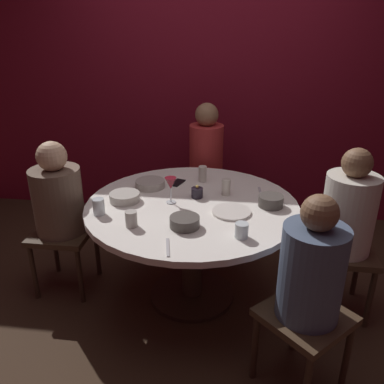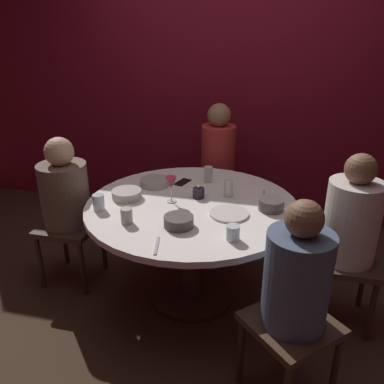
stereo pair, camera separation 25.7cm
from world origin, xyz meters
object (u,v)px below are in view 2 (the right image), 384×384
dining_table (192,223)px  dinner_plate (229,214)px  seated_diner_left (65,195)px  bowl_sauce_side (155,182)px  cup_by_left_diner (228,188)px  cup_near_candle (99,202)px  bowl_serving_large (127,194)px  cup_far_edge (127,216)px  bowl_small_white (271,205)px  cell_phone (183,182)px  seated_diner_front_right (296,283)px  candle_holder (199,193)px  seated_diner_right (351,223)px  cup_by_right_diner (208,174)px  cup_center_front (233,233)px  bowl_salad_center (179,221)px  wine_glass (171,184)px  seated_diner_back (218,158)px

dining_table → dinner_plate: (0.26, -0.11, 0.15)m
seated_diner_left → bowl_sauce_side: (0.60, 0.23, 0.07)m
cup_by_left_diner → cup_near_candle: bearing=-152.0°
bowl_serving_large → bowl_sauce_side: size_ratio=0.95×
cup_far_edge → bowl_small_white: bearing=25.2°
cell_phone → bowl_small_white: bowl_small_white is taller
dining_table → seated_diner_front_right: (0.67, -0.67, 0.10)m
candle_holder → dinner_plate: bearing=-40.8°
seated_diner_right → candle_holder: 0.98m
cell_phone → cup_by_right_diner: bearing=39.2°
cup_near_candle → cup_center_front: (0.88, -0.17, -0.01)m
bowl_salad_center → bowl_sauce_side: size_ratio=0.83×
wine_glass → cup_center_front: wine_glass is taller
seated_diner_front_right → cup_by_left_diner: seated_diner_front_right is taller
seated_diner_right → seated_diner_front_right: size_ratio=1.02×
seated_diner_back → bowl_small_white: seated_diner_back is taller
seated_diner_back → wine_glass: seated_diner_back is taller
seated_diner_front_right → bowl_serving_large: bearing=14.8°
candle_holder → cup_by_right_diner: size_ratio=0.77×
seated_diner_front_right → wine_glass: bearing=5.7°
dinner_plate → cup_center_front: (0.07, -0.30, 0.04)m
seated_diner_right → cup_by_left_diner: seated_diner_right is taller
dinner_plate → cup_center_front: cup_center_front is taller
dinner_plate → bowl_salad_center: (-0.26, -0.22, 0.02)m
wine_glass → bowl_small_white: size_ratio=1.10×
seated_diner_front_right → cup_center_front: 0.44m
bowl_small_white → bowl_sauce_side: size_ratio=0.76×
seated_diner_back → seated_diner_front_right: seated_diner_back is taller
wine_glass → cup_near_candle: wine_glass is taller
seated_diner_right → wine_glass: (-1.13, -0.01, 0.15)m
seated_diner_left → seated_diner_front_right: (1.60, -0.67, -0.00)m
dinner_plate → bowl_small_white: 0.28m
wine_glass → dinner_plate: (0.40, -0.10, -0.12)m
wine_glass → cup_by_left_diner: wine_glass is taller
seated_diner_left → cup_by_right_diner: seated_diner_left is taller
bowl_serving_large → seated_diner_back: bearing=65.5°
seated_diner_right → dinner_plate: (-0.73, -0.11, 0.03)m
bowl_small_white → cup_center_front: size_ratio=1.87×
candle_holder → cup_far_edge: cup_far_edge is taller
bowl_small_white → cup_by_right_diner: (-0.48, 0.38, 0.02)m
bowl_salad_center → seated_diner_left: bearing=160.7°
seated_diner_right → wine_glass: size_ratio=6.55×
bowl_serving_large → dining_table: bearing=2.7°
candle_holder → cup_by_left_diner: size_ratio=0.78×
dining_table → seated_diner_front_right: 0.95m
wine_glass → cup_by_left_diner: (0.35, 0.18, -0.07)m
bowl_salad_center → cup_near_candle: size_ratio=1.70×
cup_far_edge → bowl_serving_large: bearing=112.3°
seated_diner_left → cup_by_left_diner: bearing=8.5°
candle_holder → bowl_small_white: size_ratio=0.55×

